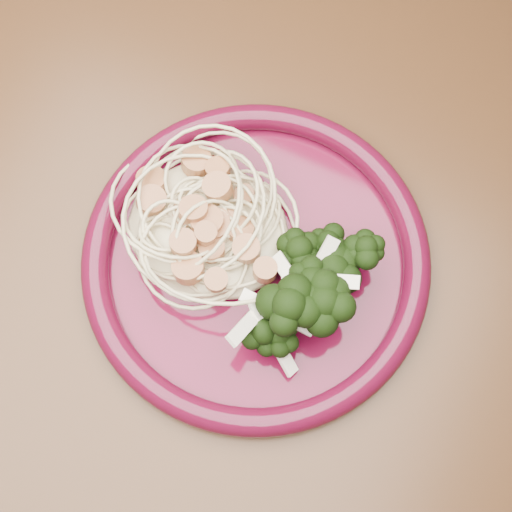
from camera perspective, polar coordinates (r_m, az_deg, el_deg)
The scene contains 6 objects.
dining_table at distance 0.76m, azimuth -1.28°, elevation 3.43°, with size 1.20×0.80×0.75m.
dinner_plate at distance 0.62m, azimuth -0.00°, elevation -0.26°, with size 0.34×0.34×0.03m.
spaghetti_pile at distance 0.62m, azimuth -3.87°, elevation 2.46°, with size 0.15×0.13×0.03m, color beige.
scallop_cluster at distance 0.59m, azimuth -4.12°, elevation 3.88°, with size 0.14×0.14×0.05m, color #B8784A, non-canonical shape.
broccoli_pile at distance 0.60m, azimuth 4.97°, elevation -2.58°, with size 0.09×0.16×0.05m, color black.
onion_garnish at distance 0.56m, azimuth 5.24°, elevation -1.61°, with size 0.07×0.10×0.06m, color white, non-canonical shape.
Camera 1 is at (0.14, -0.26, 1.35)m, focal length 50.00 mm.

